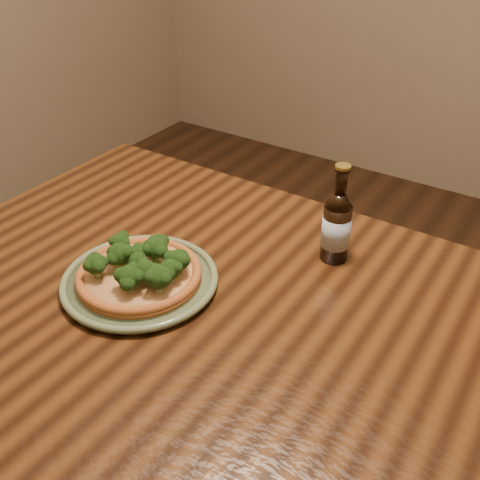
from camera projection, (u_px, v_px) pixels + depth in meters
The scene contains 4 objects.
table at pixel (300, 395), 0.93m from camera, with size 1.60×0.90×0.75m.
plate at pixel (140, 280), 1.02m from camera, with size 0.29×0.29×0.02m.
pizza at pixel (140, 271), 1.01m from camera, with size 0.23×0.23×0.07m.
beer_bottle at pixel (337, 226), 1.06m from camera, with size 0.06×0.06×0.20m.
Camera 1 is at (0.26, -0.49, 1.38)m, focal length 42.00 mm.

